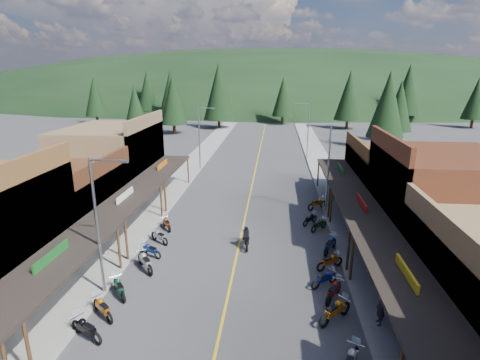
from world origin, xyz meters
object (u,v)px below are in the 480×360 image
(pine_6, at_px, (476,98))
(pine_11, at_px, (388,104))
(bike_west_7, at_px, (150,249))
(streetlight_1, at_px, (200,136))
(bike_west_6, at_px, (145,261))
(pine_7, at_px, (148,90))
(bike_east_11, at_px, (317,203))
(streetlight_2, at_px, (327,165))
(pine_5, at_px, (408,89))
(bike_west_3, at_px, (86,328))
(pine_3, at_px, (283,97))
(bike_east_5, at_px, (334,290))
(bike_east_9, at_px, (319,224))
(pine_2, at_px, (219,91))
(bike_west_4, at_px, (103,307))
(shop_west_2, at_px, (63,203))
(streetlight_3, at_px, (307,128))
(pine_0, at_px, (95,96))
(bike_east_6, at_px, (325,278))
(pine_4, at_px, (349,95))
(bike_west_5, at_px, (119,287))
(bike_east_8, at_px, (330,244))
(pine_1, at_px, (171,92))
(pine_9, at_px, (399,106))
(bike_west_9, at_px, (167,223))
(shop_east_3, at_px, (394,178))
(pedestrian_east_b, at_px, (334,193))
(streetlight_0, at_px, (99,222))
(bike_east_7, at_px, (330,261))
(bike_east_10, at_px, (310,218))
(pine_8, at_px, (135,108))
(pedestrian_east_a, at_px, (380,309))
(bike_east_4, at_px, (335,310))
(shop_west_3, at_px, (113,162))
(rider_on_bike, at_px, (246,238))

(pine_6, xyz_separation_m, pine_11, (-26.00, -26.00, 0.70))
(pine_11, distance_m, bike_west_7, 47.63)
(streetlight_1, height_order, bike_west_6, streetlight_1)
(pine_7, height_order, bike_east_11, pine_7)
(bike_west_6, bearing_deg, streetlight_2, 2.32)
(pine_5, relative_size, bike_east_11, 6.62)
(bike_west_3, bearing_deg, streetlight_1, 28.93)
(pine_11, bearing_deg, pine_3, 119.74)
(bike_east_5, relative_size, bike_east_9, 1.12)
(pine_2, relative_size, pine_7, 1.12)
(bike_west_3, distance_m, bike_west_4, 1.65)
(bike_west_3, relative_size, bike_west_4, 1.02)
(streetlight_2, distance_m, pine_5, 69.57)
(shop_west_2, distance_m, streetlight_3, 35.12)
(pine_0, relative_size, pine_11, 0.89)
(pine_6, xyz_separation_m, bike_east_6, (-40.42, -68.05, -5.93))
(pine_4, xyz_separation_m, pine_11, (2.00, -22.00, -0.05))
(pine_2, relative_size, bike_west_7, 7.36)
(bike_west_5, height_order, bike_east_8, bike_east_8)
(pine_11, xyz_separation_m, bike_west_5, (-26.12, -44.18, -6.59))
(shop_west_2, xyz_separation_m, bike_west_7, (7.87, -3.13, -1.99))
(pine_1, height_order, pine_9, pine_1)
(bike_west_9, height_order, bike_east_8, bike_east_8)
(pine_3, relative_size, bike_east_11, 5.20)
(shop_east_3, xyz_separation_m, bike_west_3, (-20.01, -21.05, -1.92))
(bike_west_3, relative_size, pedestrian_east_b, 1.33)
(streetlight_0, distance_m, bike_west_3, 5.42)
(pine_2, xyz_separation_m, bike_east_9, (16.10, -53.88, -7.45))
(pine_1, height_order, bike_east_11, pine_1)
(pine_7, distance_m, bike_east_9, 81.63)
(pine_0, bearing_deg, streetlight_3, -34.28)
(bike_east_8, bearing_deg, bike_east_7, -71.70)
(streetlight_2, relative_size, pine_5, 0.57)
(pine_2, distance_m, bike_west_3, 68.25)
(bike_west_4, height_order, bike_east_11, bike_east_11)
(bike_east_10, bearing_deg, bike_east_8, -40.10)
(pine_8, height_order, pedestrian_east_a, pine_8)
(bike_east_6, bearing_deg, streetlight_2, 137.03)
(pine_0, height_order, pine_9, pine_0)
(streetlight_0, relative_size, pine_8, 0.80)
(shop_west_2, xyz_separation_m, bike_west_6, (8.12, -4.93, -1.87))
(shop_west_2, relative_size, bike_east_10, 5.83)
(bike_west_5, xyz_separation_m, bike_west_6, (0.49, 2.95, 0.07))
(bike_west_7, bearing_deg, bike_east_4, -88.07)
(shop_west_3, bearing_deg, bike_west_3, -70.32)
(rider_on_bike, relative_size, pedestrian_east_b, 1.43)
(pine_0, distance_m, bike_east_10, 72.94)
(shop_east_3, relative_size, bike_east_5, 5.17)
(pine_5, bearing_deg, pine_7, 176.53)
(shop_west_3, relative_size, rider_on_bike, 4.74)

